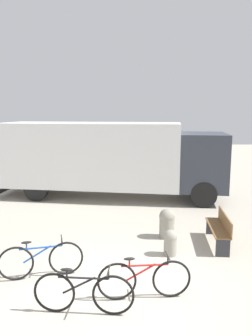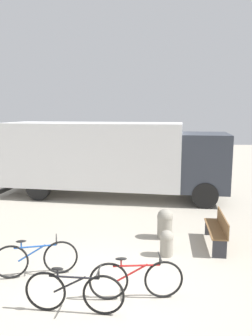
% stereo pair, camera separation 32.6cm
% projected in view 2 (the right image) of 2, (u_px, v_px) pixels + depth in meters
% --- Properties ---
extents(ground_plane, '(60.00, 60.00, 0.00)m').
position_uv_depth(ground_plane, '(102.00, 291.00, 6.51)').
color(ground_plane, '#A8A091').
extents(delivery_truck, '(9.45, 3.65, 3.09)m').
position_uv_depth(delivery_truck, '(111.00, 156.00, 13.62)').
color(delivery_truck, white).
rests_on(delivery_truck, ground).
extents(park_bench, '(0.52, 1.66, 0.85)m').
position_uv_depth(park_bench, '(218.00, 229.00, 8.66)').
color(park_bench, brown).
rests_on(park_bench, ground).
extents(bicycle_near, '(1.75, 0.59, 0.85)m').
position_uv_depth(bicycle_near, '(36.00, 259.00, 7.06)').
color(bicycle_near, black).
rests_on(bicycle_near, ground).
extents(bicycle_middle, '(1.80, 0.44, 0.85)m').
position_uv_depth(bicycle_middle, '(74.00, 292.00, 5.76)').
color(bicycle_middle, black).
rests_on(bicycle_middle, ground).
extents(bicycle_far, '(1.79, 0.44, 0.85)m').
position_uv_depth(bicycle_far, '(136.00, 279.00, 6.19)').
color(bicycle_far, black).
rests_on(bicycle_far, ground).
extents(bollard_near_bench, '(0.34, 0.34, 0.65)m').
position_uv_depth(bollard_near_bench, '(167.00, 242.00, 8.09)').
color(bollard_near_bench, gray).
rests_on(bollard_near_bench, ground).
extents(bollard_far_bench, '(0.45, 0.45, 0.84)m').
position_uv_depth(bollard_far_bench, '(165.00, 223.00, 9.22)').
color(bollard_far_bench, gray).
rests_on(bollard_far_bench, ground).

